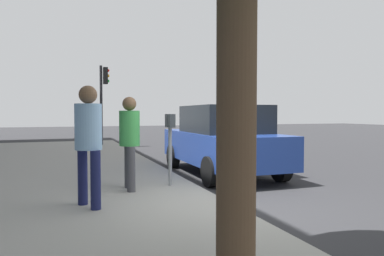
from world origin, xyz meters
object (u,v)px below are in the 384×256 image
at_px(parking_meter, 170,134).
at_px(pedestrian_at_meter, 130,135).
at_px(parked_sedan_near, 222,140).
at_px(traffic_signal, 103,92).
at_px(pedestrian_bystander, 88,135).

height_order(parking_meter, pedestrian_at_meter, pedestrian_at_meter).
distance_m(pedestrian_at_meter, parked_sedan_near, 3.20).
bearing_deg(traffic_signal, parked_sedan_near, -166.03).
bearing_deg(pedestrian_at_meter, traffic_signal, 88.99).
bearing_deg(parked_sedan_near, parking_meter, 131.06).
relative_size(parking_meter, pedestrian_bystander, 0.77).
height_order(pedestrian_bystander, parked_sedan_near, pedestrian_bystander).
bearing_deg(parked_sedan_near, pedestrian_at_meter, 122.79).
distance_m(pedestrian_at_meter, pedestrian_bystander, 1.29).
bearing_deg(traffic_signal, pedestrian_bystander, 172.74).
bearing_deg(parking_meter, traffic_signal, 1.17).
height_order(parking_meter, pedestrian_bystander, pedestrian_bystander).
bearing_deg(traffic_signal, parking_meter, -178.83).
bearing_deg(pedestrian_at_meter, parking_meter, 9.53).
relative_size(parking_meter, pedestrian_at_meter, 0.82).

